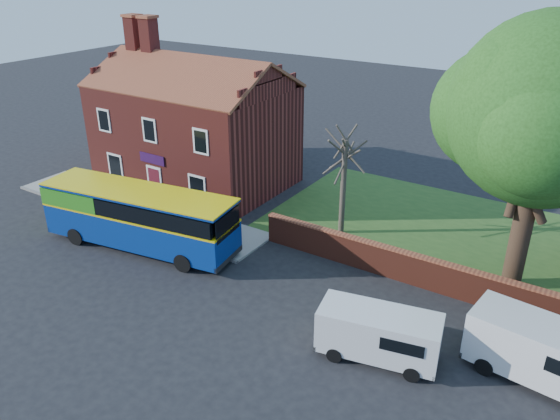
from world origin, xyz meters
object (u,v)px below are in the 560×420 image
Objects in this scene: bus at (134,214)px; large_tree at (549,116)px; van_far at (545,352)px; van_near at (379,333)px.

bus is 0.88× the size of large_tree.
van_far is 9.55m from large_tree.
large_tree is at bearing 12.79° from bus.
van_far reaches higher than van_near.
large_tree reaches higher than bus.
bus reaches higher than van_near.
bus is 20.11m from large_tree.
bus is 14.53m from van_near.
van_far is 0.44× the size of large_tree.
van_near is 0.39× the size of large_tree.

